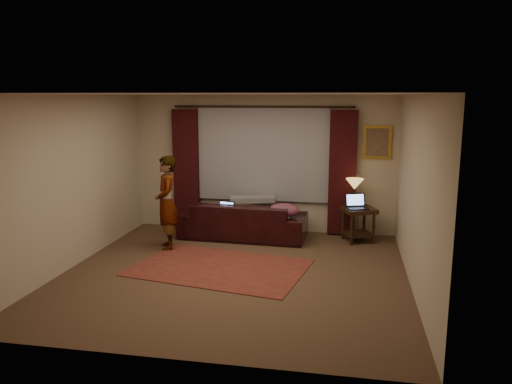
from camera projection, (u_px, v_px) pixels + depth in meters
floor at (235, 274)px, 7.36m from camera, size 5.00×5.00×0.01m
ceiling at (233, 94)px, 6.87m from camera, size 5.00×5.00×0.02m
wall_back at (263, 164)px, 9.53m from camera, size 5.00×0.02×2.60m
wall_front at (174, 233)px, 4.70m from camera, size 5.00×0.02×2.60m
wall_left at (73, 181)px, 7.56m from camera, size 0.02×5.00×2.60m
wall_right at (416, 193)px, 6.66m from camera, size 0.02×5.00×2.60m
sheer_curtain at (263, 154)px, 9.43m from camera, size 2.50×0.05×1.80m
drape_left at (186, 169)px, 9.71m from camera, size 0.50×0.14×2.30m
drape_right at (342, 173)px, 9.17m from camera, size 0.50×0.14×2.30m
curtain_rod at (262, 107)px, 9.21m from camera, size 0.04×0.04×3.40m
picture_frame at (377, 142)px, 9.03m from camera, size 0.50×0.04×0.60m
sofa at (243, 213)px, 9.13m from camera, size 2.34×1.08×0.93m
throw_blanket at (252, 186)px, 9.26m from camera, size 0.89×0.55×0.10m
clothing_pile at (284, 211)px, 8.81m from camera, size 0.58×0.46×0.23m
laptop_sofa at (223, 209)px, 8.99m from camera, size 0.39×0.41×0.22m
area_rug at (220, 268)px, 7.58m from camera, size 2.79×2.11×0.01m
end_table at (358, 225)px, 8.93m from camera, size 0.70×0.70×0.62m
tiffany_lamp at (354, 193)px, 8.91m from camera, size 0.45×0.45×0.51m
laptop_table at (358, 202)px, 8.77m from camera, size 0.46×0.48×0.26m
person at (167, 203)px, 8.43m from camera, size 0.62×0.62×1.60m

